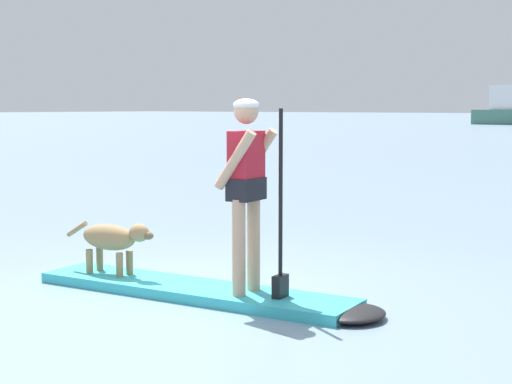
# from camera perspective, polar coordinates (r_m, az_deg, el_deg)

# --- Properties ---
(ground_plane) EXTENTS (400.00, 400.00, 0.00)m
(ground_plane) POSITION_cam_1_polar(r_m,az_deg,el_deg) (7.49, -4.67, -7.53)
(ground_plane) COLOR gray
(paddleboard) EXTENTS (3.61, 1.07, 0.10)m
(paddleboard) POSITION_cam_1_polar(r_m,az_deg,el_deg) (7.35, -3.19, -7.38)
(paddleboard) COLOR #33B2BF
(paddleboard) RESTS_ON ground_plane
(person_paddler) EXTENTS (0.63, 0.52, 1.75)m
(person_paddler) POSITION_cam_1_polar(r_m,az_deg,el_deg) (6.97, -0.60, 0.78)
(person_paddler) COLOR tan
(person_paddler) RESTS_ON paddleboard
(dog) EXTENTS (1.12, 0.30, 0.54)m
(dog) POSITION_cam_1_polar(r_m,az_deg,el_deg) (7.98, -10.42, -3.39)
(dog) COLOR #997A51
(dog) RESTS_ON paddleboard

